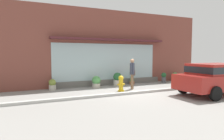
# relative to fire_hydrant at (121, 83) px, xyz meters

# --- Properties ---
(ground_plane) EXTENTS (60.00, 60.00, 0.00)m
(ground_plane) POSITION_rel_fire_hydrant_xyz_m (0.45, -0.67, -0.43)
(ground_plane) COLOR gray
(curb_strip) EXTENTS (14.00, 0.24, 0.12)m
(curb_strip) POSITION_rel_fire_hydrant_xyz_m (0.45, -0.87, -0.37)
(curb_strip) COLOR #B2B2AD
(curb_strip) RESTS_ON ground_plane
(storefront) EXTENTS (14.00, 0.81, 4.77)m
(storefront) POSITION_rel_fire_hydrant_xyz_m (0.44, 2.51, 1.90)
(storefront) COLOR brown
(storefront) RESTS_ON ground_plane
(fire_hydrant) EXTENTS (0.41, 0.38, 0.84)m
(fire_hydrant) POSITION_rel_fire_hydrant_xyz_m (0.00, 0.00, 0.00)
(fire_hydrant) COLOR gold
(fire_hydrant) RESTS_ON ground_plane
(pedestrian_with_handbag) EXTENTS (0.54, 0.52, 1.71)m
(pedestrian_with_handbag) POSITION_rel_fire_hydrant_xyz_m (0.88, 0.32, 0.58)
(pedestrian_with_handbag) COLOR brown
(pedestrian_with_handbag) RESTS_ON ground_plane
(parked_car_red) EXTENTS (4.29, 2.02, 1.52)m
(parked_car_red) POSITION_rel_fire_hydrant_xyz_m (3.82, -2.76, 0.44)
(parked_car_red) COLOR maroon
(parked_car_red) RESTS_ON ground_plane
(potted_plant_low_front) EXTENTS (0.39, 0.39, 0.61)m
(potted_plant_low_front) POSITION_rel_fire_hydrant_xyz_m (-3.26, 1.90, -0.12)
(potted_plant_low_front) COLOR #B7B2A3
(potted_plant_low_front) RESTS_ON ground_plane
(potted_plant_window_right) EXTENTS (0.34, 0.34, 0.70)m
(potted_plant_window_right) POSITION_rel_fire_hydrant_xyz_m (4.20, 1.66, -0.05)
(potted_plant_window_right) COLOR #4C4C51
(potted_plant_window_right) RESTS_ON ground_plane
(potted_plant_corner_tall) EXTENTS (0.53, 0.53, 0.83)m
(potted_plant_corner_tall) POSITION_rel_fire_hydrant_xyz_m (0.64, 1.71, -0.01)
(potted_plant_corner_tall) COLOR #B7B2A3
(potted_plant_corner_tall) RESTS_ON ground_plane
(potted_plant_by_entrance) EXTENTS (0.38, 0.38, 0.66)m
(potted_plant_by_entrance) POSITION_rel_fire_hydrant_xyz_m (5.41, 1.89, -0.09)
(potted_plant_by_entrance) COLOR #9E6042
(potted_plant_by_entrance) RESTS_ON ground_plane
(potted_plant_doorstep) EXTENTS (0.33, 0.33, 1.10)m
(potted_plant_doorstep) POSITION_rel_fire_hydrant_xyz_m (1.80, 1.91, 0.10)
(potted_plant_doorstep) COLOR #9E6042
(potted_plant_doorstep) RESTS_ON ground_plane
(potted_plant_window_center) EXTENTS (0.51, 0.51, 0.70)m
(potted_plant_window_center) POSITION_rel_fire_hydrant_xyz_m (-0.79, 1.63, -0.08)
(potted_plant_window_center) COLOR #B7B2A3
(potted_plant_window_center) RESTS_ON ground_plane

